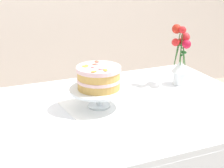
% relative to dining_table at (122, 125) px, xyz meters
% --- Properties ---
extents(dining_table, '(1.40, 1.00, 0.74)m').
position_rel_dining_table_xyz_m(dining_table, '(0.00, 0.00, 0.00)').
color(dining_table, white).
rests_on(dining_table, ground).
extents(linen_napkin, '(0.35, 0.35, 0.00)m').
position_rel_dining_table_xyz_m(linen_napkin, '(-0.10, 0.06, 0.09)').
color(linen_napkin, white).
rests_on(linen_napkin, dining_table).
extents(cake_stand, '(0.29, 0.29, 0.10)m').
position_rel_dining_table_xyz_m(cake_stand, '(-0.10, 0.06, 0.18)').
color(cake_stand, silver).
rests_on(cake_stand, linen_napkin).
extents(layer_cake, '(0.21, 0.21, 0.12)m').
position_rel_dining_table_xyz_m(layer_cake, '(-0.10, 0.06, 0.25)').
color(layer_cake, tan).
rests_on(layer_cake, cake_stand).
extents(flower_vase, '(0.11, 0.12, 0.35)m').
position_rel_dining_table_xyz_m(flower_vase, '(0.45, 0.19, 0.25)').
color(flower_vase, silver).
rests_on(flower_vase, dining_table).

